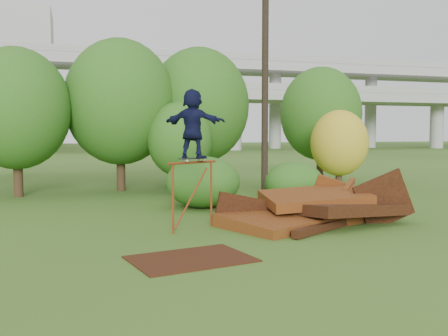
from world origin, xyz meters
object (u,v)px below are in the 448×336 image
object	(u,v)px
skater	(193,123)
scrap_pile	(313,210)
flat_plate	(191,259)
utility_pole	(265,85)

from	to	relation	value
skater	scrap_pile	bearing A→B (deg)	-146.81
flat_plate	utility_pole	xyz separation A→B (m)	(5.47, 10.04, 4.54)
scrap_pile	skater	xyz separation A→B (m)	(-3.41, 0.14, 2.41)
scrap_pile	flat_plate	bearing A→B (deg)	-145.03
scrap_pile	skater	size ratio (longest dim) A/B	3.18
flat_plate	skater	bearing A→B (deg)	76.06
skater	flat_plate	world-z (taller)	skater
skater	utility_pole	bearing A→B (deg)	-88.40
utility_pole	scrap_pile	bearing A→B (deg)	-100.33
scrap_pile	skater	distance (m)	4.18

